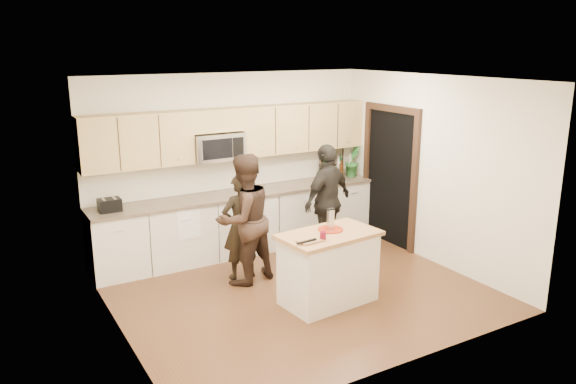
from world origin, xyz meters
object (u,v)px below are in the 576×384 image
island (328,267)px  woman_center (244,219)px  woman_left (240,227)px  toaster (109,205)px  woman_right (327,201)px

island → woman_center: bearing=114.1°
woman_left → woman_center: size_ratio=0.84×
toaster → woman_center: size_ratio=0.17×
toaster → woman_right: 3.08m
woman_right → toaster: bearing=-34.1°
woman_left → woman_center: bearing=84.4°
toaster → woman_left: size_ratio=0.20×
woman_center → island: bearing=105.9°
toaster → woman_left: bearing=-31.3°
island → woman_center: (-0.61, 1.09, 0.42)m
island → woman_left: (-0.60, 1.22, 0.28)m
woman_right → island: bearing=37.3°
island → toaster: bearing=129.2°
woman_center → woman_right: (1.49, 0.25, -0.02)m
island → woman_right: bearing=51.3°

